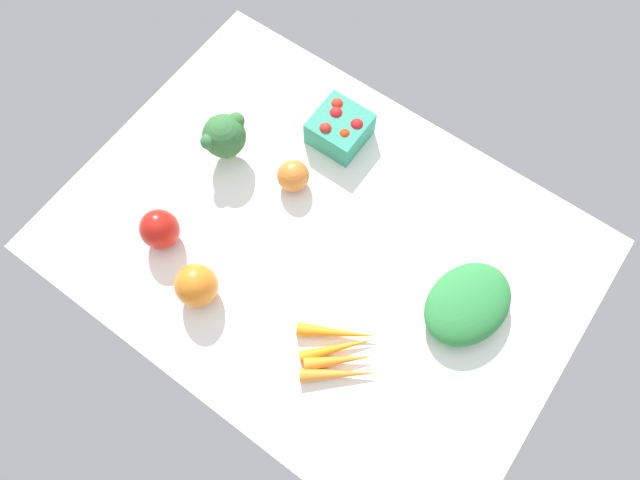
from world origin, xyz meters
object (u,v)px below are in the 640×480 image
(bell_pepper_red, at_px, (160,229))
(leafy_greens_clump, at_px, (468,304))
(broccoli_head, at_px, (224,135))
(heirloom_tomato_orange, at_px, (293,176))
(carrot_bunch, at_px, (339,353))
(berry_basket, at_px, (340,128))
(bell_pepper_orange, at_px, (196,285))

(bell_pepper_red, height_order, leafy_greens_clump, bell_pepper_red)
(broccoli_head, bearing_deg, heirloom_tomato_orange, 7.90)
(broccoli_head, bearing_deg, bell_pepper_red, -84.83)
(broccoli_head, bearing_deg, carrot_bunch, -26.33)
(broccoli_head, height_order, berry_basket, broccoli_head)
(broccoli_head, relative_size, berry_basket, 1.04)
(heirloom_tomato_orange, height_order, broccoli_head, broccoli_head)
(heirloom_tomato_orange, distance_m, bell_pepper_red, 0.29)
(broccoli_head, xyz_separation_m, bell_pepper_orange, (0.16, -0.28, -0.02))
(heirloom_tomato_orange, distance_m, berry_basket, 0.15)
(carrot_bunch, bearing_deg, bell_pepper_orange, -168.71)
(bell_pepper_red, relative_size, bell_pepper_orange, 0.97)
(carrot_bunch, distance_m, leafy_greens_clump, 0.26)
(berry_basket, bearing_deg, carrot_bunch, -55.30)
(broccoli_head, relative_size, bell_pepper_orange, 1.23)
(berry_basket, height_order, leafy_greens_clump, berry_basket)
(heirloom_tomato_orange, relative_size, berry_basket, 0.61)
(broccoli_head, distance_m, leafy_greens_clump, 0.59)
(berry_basket, bearing_deg, leafy_greens_clump, -23.01)
(bell_pepper_orange, bearing_deg, heirloom_tomato_orange, 89.12)
(heirloom_tomato_orange, xyz_separation_m, broccoli_head, (-0.16, -0.02, 0.04))
(heirloom_tomato_orange, relative_size, bell_pepper_red, 0.74)
(heirloom_tomato_orange, bearing_deg, broccoli_head, -172.10)
(berry_basket, relative_size, leafy_greens_clump, 0.59)
(carrot_bunch, xyz_separation_m, leafy_greens_clump, (0.15, 0.22, 0.02))
(carrot_bunch, relative_size, bell_pepper_red, 2.04)
(bell_pepper_orange, bearing_deg, leafy_greens_clump, 32.01)
(heirloom_tomato_orange, bearing_deg, carrot_bunch, -40.36)
(bell_pepper_orange, bearing_deg, carrot_bunch, 11.29)
(carrot_bunch, bearing_deg, berry_basket, 124.70)
(bell_pepper_red, bearing_deg, broccoli_head, 95.17)
(carrot_bunch, height_order, leafy_greens_clump, leafy_greens_clump)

